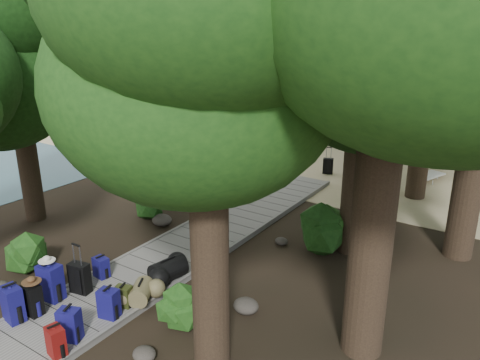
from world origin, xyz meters
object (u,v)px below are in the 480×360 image
Objects in this scene: backpack_right_a at (56,340)px; backpack_right_d at (123,295)px; duffel_right_khaki at (141,292)px; lone_suitcase_on_sand at (328,166)px; backpack_right_b at (70,323)px; sun_lounger at (430,172)px; duffel_right_black at (168,270)px; kayak at (277,149)px; backpack_left_b at (32,298)px; backpack_left_c at (51,280)px; backpack_left_a at (12,302)px; backpack_left_d at (101,266)px; suitcase_on_boardwalk at (80,278)px; backpack_right_c at (109,302)px.

backpack_right_d is at bearing 108.30° from backpack_right_a.
lone_suitcase_on_sand reaches higher than duffel_right_khaki.
backpack_right_b is 13.84m from sun_lounger.
duffel_right_black reaches higher than kayak.
backpack_left_b is at bearing -107.81° from duffel_right_black.
duffel_right_khaki is (1.61, 0.97, -0.22)m from backpack_left_c.
backpack_left_c is at bearing 100.72° from backpack_left_a.
backpack_left_d is at bearing 139.32° from backpack_right_d.
duffel_right_khaki is at bearing 58.10° from backpack_left_a.
backpack_right_b reaches higher than backpack_right_d.
backpack_left_a reaches higher than suitcase_on_boardwalk.
duffel_right_black is at bearing 104.70° from backpack_right_a.
backpack_right_a is 2.03m from suitcase_on_boardwalk.
backpack_left_a is 1.32× the size of lone_suitcase_on_sand.
lone_suitcase_on_sand is at bearing 104.86° from backpack_right_a.
suitcase_on_boardwalk is at bearing 169.34° from duffel_right_khaki.
backpack_left_d is 12.17m from kayak.
backpack_right_c is at bearing 108.09° from backpack_right_a.
backpack_right_c is 0.42m from backpack_right_d.
duffel_right_black is 1.17× the size of suitcase_on_boardwalk.
backpack_left_a reaches higher than sun_lounger.
backpack_left_d is 1.07× the size of backpack_right_d.
backpack_left_d is 2.22m from backpack_right_b.
suitcase_on_boardwalk is at bearing 143.29° from backpack_right_a.
backpack_left_c is 1.32× the size of backpack_right_c.
backpack_left_c is at bearing 159.62° from backpack_right_a.
backpack_left_c is at bearing 133.97° from backpack_right_b.
duffel_right_khaki is 12.24m from sun_lounger.
backpack_right_b reaches higher than kayak.
sun_lounger is (4.53, 11.64, -0.05)m from backpack_left_d.
backpack_left_a is 1.63× the size of backpack_right_d.
backpack_right_a is 0.98× the size of duffel_right_khaki.
backpack_right_a is 0.94× the size of backpack_right_c.
backpack_left_d is 0.27× the size of sun_lounger.
duffel_right_black is (-0.10, 0.94, 0.04)m from duffel_right_khaki.
sun_lounger is at bearing 59.87° from suitcase_on_boardwalk.
duffel_right_khaki is 0.79× the size of duffel_right_black.
suitcase_on_boardwalk is at bearing -96.47° from kayak.
backpack_left_d is at bearing -140.68° from duffel_right_black.
backpack_left_a is 0.41× the size of sun_lounger.
backpack_right_b is 1.41× the size of backpack_right_d.
backpack_left_a is at bearing -160.77° from duffel_right_khaki.
backpack_left_c reaches higher than backpack_right_c.
duffel_right_khaki is at bearing 25.33° from backpack_left_c.
backpack_left_c is 13.31m from kayak.
backpack_right_a is at bearing -83.25° from sun_lounger.
backpack_left_b is at bearing -107.45° from suitcase_on_boardwalk.
backpack_right_a reaches higher than lone_suitcase_on_sand.
backpack_left_d reaches higher than duffel_right_khaki.
backpack_right_a is 0.91× the size of suitcase_on_boardwalk.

